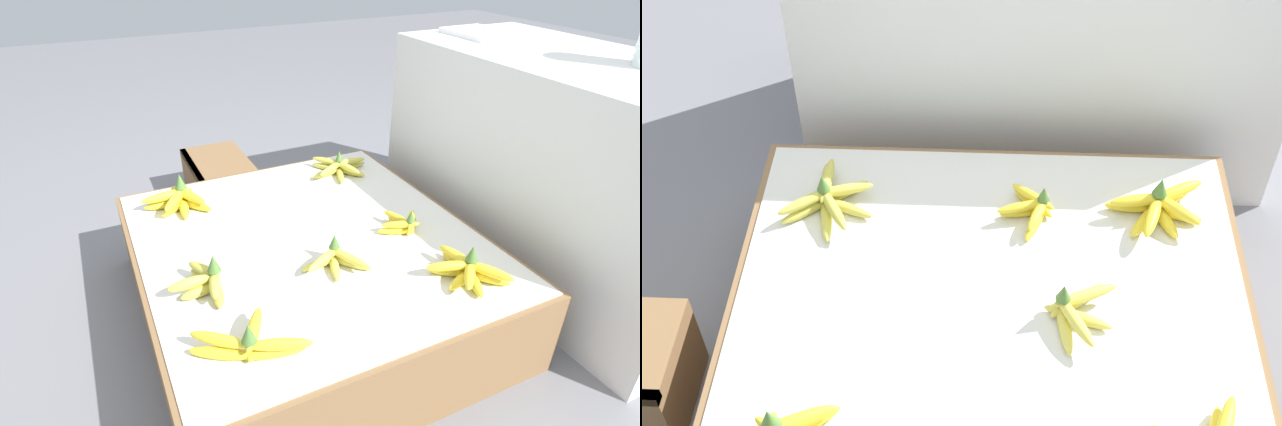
# 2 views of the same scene
# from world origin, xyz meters

# --- Properties ---
(ground_plane) EXTENTS (10.00, 10.00, 0.00)m
(ground_plane) POSITION_xyz_m (0.00, 0.00, 0.00)
(ground_plane) COLOR slate
(display_platform) EXTENTS (1.06, 0.98, 0.27)m
(display_platform) POSITION_xyz_m (0.00, 0.00, 0.13)
(display_platform) COLOR olive
(display_platform) RESTS_ON ground_plane
(back_vendor_table) EXTENTS (1.18, 0.57, 0.73)m
(back_vendor_table) POSITION_xyz_m (0.11, 0.87, 0.37)
(back_vendor_table) COLOR white
(back_vendor_table) RESTS_ON ground_plane
(banana_bunch_middle_midright) EXTENTS (0.15, 0.19, 0.09)m
(banana_bunch_middle_midright) POSITION_xyz_m (0.16, 0.01, 0.29)
(banana_bunch_middle_midright) COLOR #DBCC4C
(banana_bunch_middle_midright) RESTS_ON display_platform
(banana_bunch_back_left) EXTENTS (0.21, 0.24, 0.09)m
(banana_bunch_back_left) POSITION_xyz_m (-0.36, 0.29, 0.29)
(banana_bunch_back_left) COLOR gold
(banana_bunch_back_left) RESTS_ON display_platform
(banana_bunch_back_midright) EXTENTS (0.13, 0.16, 0.08)m
(banana_bunch_back_midright) POSITION_xyz_m (0.08, 0.28, 0.29)
(banana_bunch_back_midright) COLOR yellow
(banana_bunch_back_midright) RESTS_ON display_platform
(banana_bunch_back_right) EXTENTS (0.22, 0.19, 0.10)m
(banana_bunch_back_right) POSITION_xyz_m (0.36, 0.29, 0.29)
(banana_bunch_back_right) COLOR yellow
(banana_bunch_back_right) RESTS_ON display_platform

